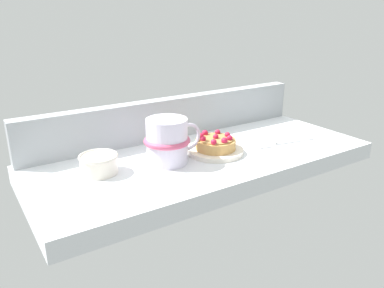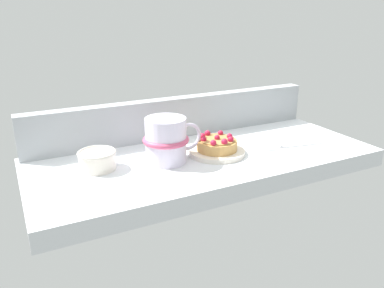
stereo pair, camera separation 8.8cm
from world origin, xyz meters
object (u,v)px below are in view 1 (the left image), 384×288
object	(u,v)px
dessert_plate	(215,151)
raspberry_tart	(216,143)
dessert_fork	(285,142)
sugar_bowl	(99,163)
coffee_mug	(167,141)

from	to	relation	value
dessert_plate	raspberry_tart	xyz separation A→B (cm)	(-0.02, -0.01, 2.05)
dessert_fork	sugar_bowl	bearing A→B (deg)	170.08
dessert_fork	sugar_bowl	xyz separation A→B (cm)	(-46.59, 8.15, 1.89)
coffee_mug	raspberry_tart	bearing A→B (deg)	-5.78
raspberry_tart	sugar_bowl	bearing A→B (deg)	171.99
dessert_plate	dessert_fork	bearing A→B (deg)	-12.67
coffee_mug	sugar_bowl	xyz separation A→B (cm)	(-15.08, 2.61, -2.93)
dessert_plate	sugar_bowl	bearing A→B (deg)	172.01
dessert_plate	dessert_fork	xyz separation A→B (cm)	(19.09, -4.29, -0.20)
raspberry_tart	dessert_plate	bearing A→B (deg)	33.49
dessert_fork	sugar_bowl	distance (cm)	47.33
raspberry_tart	sugar_bowl	size ratio (longest dim) A/B	1.16
raspberry_tart	coffee_mug	world-z (taller)	coffee_mug
dessert_plate	sugar_bowl	world-z (taller)	sugar_bowl
raspberry_tart	coffee_mug	distance (cm)	12.73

